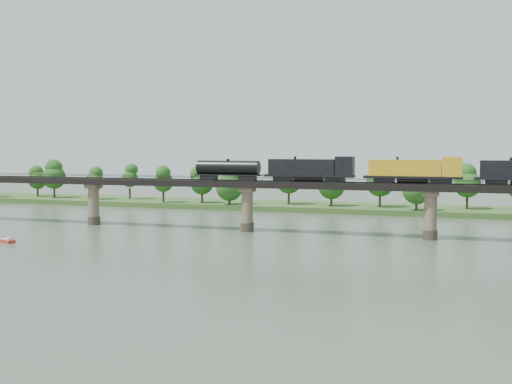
% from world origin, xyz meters
% --- Properties ---
extents(ground, '(400.00, 400.00, 0.00)m').
position_xyz_m(ground, '(0.00, 0.00, 0.00)').
color(ground, '#3C4B3B').
rests_on(ground, ground).
extents(far_bank, '(300.00, 24.00, 1.60)m').
position_xyz_m(far_bank, '(0.00, 85.00, 0.80)').
color(far_bank, '#305221').
rests_on(far_bank, ground).
extents(bridge, '(236.00, 30.00, 11.50)m').
position_xyz_m(bridge, '(0.00, 30.00, 5.46)').
color(bridge, '#473A2D').
rests_on(bridge, ground).
extents(bridge_superstructure, '(220.00, 4.90, 0.75)m').
position_xyz_m(bridge_superstructure, '(0.00, 30.00, 11.79)').
color(bridge_superstructure, black).
rests_on(bridge_superstructure, bridge).
extents(far_treeline, '(289.06, 17.54, 13.60)m').
position_xyz_m(far_treeline, '(-8.21, 80.52, 8.83)').
color(far_treeline, '#382619').
rests_on(far_treeline, far_bank).
extents(freight_train, '(80.73, 3.15, 5.56)m').
position_xyz_m(freight_train, '(29.13, 30.00, 14.15)').
color(freight_train, black).
rests_on(freight_train, bridge).
extents(motorboat, '(4.58, 3.23, 1.21)m').
position_xyz_m(motorboat, '(-40.01, -1.15, 0.42)').
color(motorboat, '#B52914').
rests_on(motorboat, ground).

